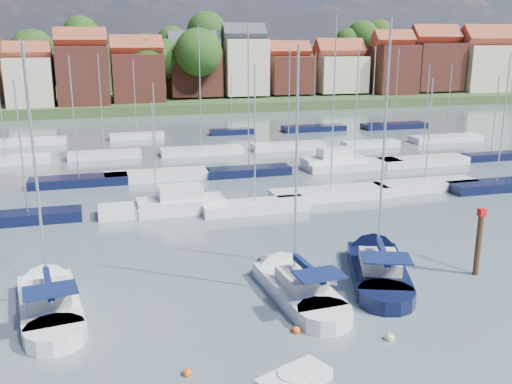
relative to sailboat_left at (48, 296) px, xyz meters
name	(u,v)px	position (x,y,z in m)	size (l,w,h in m)	color
ground	(201,161)	(14.68, 34.60, -0.36)	(260.00, 260.00, 0.00)	#3F4C56
sailboat_left	(48,296)	(0.00, 0.00, 0.00)	(4.34, 11.20, 14.85)	silver
sailboat_centre	(289,281)	(13.18, -1.72, 0.00)	(3.54, 10.94, 14.69)	silver
sailboat_navy	(375,262)	(19.28, -0.41, 0.00)	(7.00, 12.05, 16.21)	black
tender	(294,380)	(10.28, -10.87, -0.10)	(3.41, 2.54, 0.67)	silver
timber_piling	(477,257)	(24.66, -3.03, 0.75)	(0.40, 0.40, 6.41)	#4C331E
buoy_b	(187,375)	(6.16, -8.96, -0.36)	(0.41, 0.41, 0.41)	#D85914
buoy_c	(296,332)	(11.84, -6.77, -0.36)	(0.44, 0.44, 0.44)	#D85914
buoy_d	(390,340)	(15.86, -8.64, -0.36)	(0.48, 0.48, 0.48)	beige
buoy_e	(362,259)	(19.14, 1.08, -0.36)	(0.54, 0.54, 0.54)	#D85914
marina_field	(226,164)	(16.59, 29.75, 0.07)	(79.62, 41.41, 15.93)	silver
far_shore_town	(146,75)	(16.91, 127.26, 4.25)	(212.46, 90.00, 22.27)	#344D26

